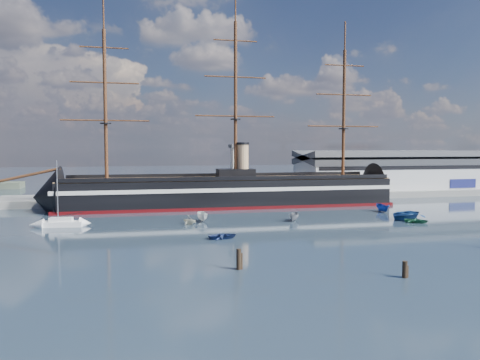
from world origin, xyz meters
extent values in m
plane|color=#2B3746|center=(0.00, 40.00, 0.00)|extent=(600.00, 600.00, 0.00)
cube|color=slate|center=(10.00, 76.00, 0.00)|extent=(180.00, 18.00, 2.00)
cube|color=#B7BABC|center=(58.00, 80.00, 7.00)|extent=(62.00, 20.00, 10.00)
cube|color=#3F4247|center=(58.00, 80.00, 12.60)|extent=(63.00, 21.00, 2.00)
cube|color=silver|center=(3.00, 73.00, 9.00)|extent=(4.00, 4.00, 14.00)
cube|color=#3F4247|center=(3.00, 73.00, 16.50)|extent=(5.00, 5.00, 1.00)
cube|color=black|center=(-2.83, 60.00, 4.00)|extent=(88.36, 18.09, 7.00)
cube|color=silver|center=(-2.83, 60.00, 5.20)|extent=(90.36, 18.37, 1.00)
cube|color=#460609|center=(-2.83, 60.00, 0.35)|extent=(90.36, 18.33, 0.90)
cone|color=black|center=(-49.33, 60.00, 3.70)|extent=(14.37, 16.01, 15.68)
cone|color=black|center=(43.67, 60.00, 3.70)|extent=(11.37, 15.94, 15.68)
cube|color=brown|center=(-2.83, 60.00, 7.60)|extent=(88.32, 16.81, 0.40)
cube|color=black|center=(-0.83, 60.00, 9.00)|extent=(10.14, 6.24, 2.50)
cylinder|color=tan|center=(1.17, 60.00, 12.50)|extent=(3.20, 3.20, 9.00)
cylinder|color=#381E0F|center=(-54.83, 60.00, 9.00)|extent=(17.76, 1.12, 4.43)
cylinder|color=#381E0F|center=(-34.83, 60.00, 26.80)|extent=(0.90, 0.90, 38.00)
cylinder|color=#381E0F|center=(-0.83, 60.00, 28.80)|extent=(0.90, 0.90, 42.00)
cylinder|color=#381E0F|center=(31.17, 60.00, 25.80)|extent=(0.90, 0.90, 36.00)
cube|color=white|center=(-42.97, 35.82, 0.56)|extent=(8.71, 3.56, 1.13)
cube|color=white|center=(-42.97, 35.82, 1.47)|extent=(4.71, 2.38, 0.90)
cylinder|color=#B2B2B7|center=(-43.54, 35.82, 7.33)|extent=(0.18, 0.18, 12.40)
imported|color=silver|center=(-13.89, 35.64, 0.00)|extent=(6.54, 2.56, 2.59)
imported|color=navy|center=(-13.42, 15.98, 0.00)|extent=(1.64, 3.33, 1.50)
imported|color=slate|center=(5.78, 31.67, 0.00)|extent=(5.75, 4.57, 2.20)
imported|color=beige|center=(-17.18, 32.79, 0.00)|extent=(5.95, 5.52, 2.09)
imported|color=#1E583B|center=(30.52, 23.26, 0.00)|extent=(2.96, 3.08, 1.42)
imported|color=navy|center=(32.40, 39.94, 0.00)|extent=(6.37, 2.60, 2.51)
imported|color=navy|center=(30.99, 28.52, 0.00)|extent=(5.50, 6.54, 2.90)
cylinder|color=black|center=(-15.58, -5.08, 0.00)|extent=(0.64, 0.64, 3.46)
cylinder|color=black|center=(3.57, -13.79, 0.00)|extent=(0.64, 0.64, 2.81)
camera|label=1|loc=(-29.84, -64.42, 16.24)|focal=35.00mm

